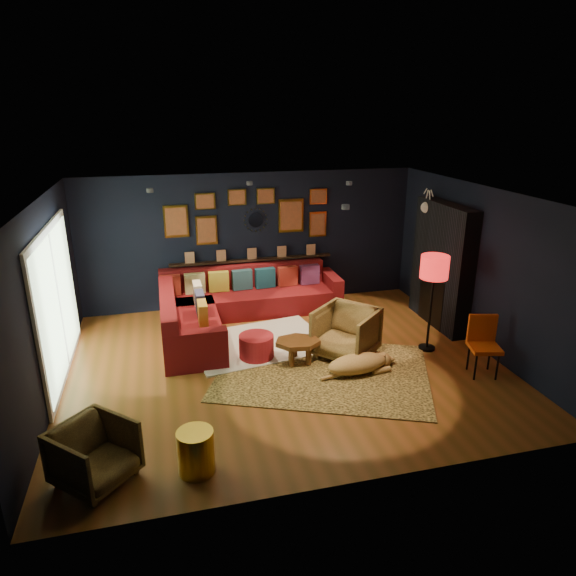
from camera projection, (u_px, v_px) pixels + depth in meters
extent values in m
plane|color=brown|center=(285.00, 364.00, 7.92)|extent=(6.50, 6.50, 0.00)
plane|color=black|center=(251.00, 240.00, 10.00)|extent=(6.50, 0.00, 6.50)
plane|color=black|center=(352.00, 375.00, 4.97)|extent=(6.50, 0.00, 6.50)
plane|color=black|center=(45.00, 305.00, 6.73)|extent=(0.00, 5.50, 5.50)
plane|color=black|center=(481.00, 269.00, 8.24)|extent=(0.00, 5.50, 5.50)
plane|color=silver|center=(284.00, 196.00, 7.05)|extent=(6.50, 6.50, 0.00)
cube|color=maroon|center=(247.00, 302.00, 9.86)|extent=(3.20, 0.95, 0.42)
cube|color=maroon|center=(243.00, 276.00, 10.04)|extent=(3.20, 0.24, 0.46)
cube|color=maroon|center=(331.00, 289.00, 10.21)|extent=(0.22, 0.95, 0.64)
cube|color=maroon|center=(192.00, 331.00, 8.59)|extent=(0.95, 2.20, 0.42)
cube|color=maroon|center=(168.00, 309.00, 8.37)|extent=(0.24, 2.20, 0.46)
cube|color=maroon|center=(196.00, 351.00, 7.64)|extent=(0.95, 0.22, 0.64)
cube|color=maroon|center=(170.00, 285.00, 9.53)|extent=(0.38, 0.14, 0.38)
cube|color=tan|center=(195.00, 283.00, 9.64)|extent=(0.38, 0.14, 0.38)
cube|color=gold|center=(219.00, 281.00, 9.74)|extent=(0.38, 0.14, 0.38)
cube|color=#264B59|center=(242.00, 280.00, 9.85)|extent=(0.38, 0.14, 0.38)
cube|color=navy|center=(265.00, 278.00, 9.95)|extent=(0.38, 0.14, 0.38)
cube|color=maroon|center=(288.00, 276.00, 10.06)|extent=(0.38, 0.14, 0.38)
cube|color=#5C2750|center=(310.00, 274.00, 10.16)|extent=(0.38, 0.14, 0.38)
cube|color=beige|center=(198.00, 293.00, 9.14)|extent=(0.14, 0.38, 0.38)
cube|color=#2F304E|center=(200.00, 303.00, 8.68)|extent=(0.14, 0.38, 0.38)
cube|color=#BD8828|center=(203.00, 314.00, 8.22)|extent=(0.14, 0.38, 0.38)
cube|color=black|center=(252.00, 260.00, 10.06)|extent=(3.20, 0.12, 0.04)
cube|color=gold|center=(176.00, 221.00, 9.50)|extent=(0.45, 0.03, 0.60)
cube|color=#984828|center=(176.00, 222.00, 9.48)|extent=(0.38, 0.01, 0.51)
cube|color=gold|center=(207.00, 230.00, 9.69)|extent=(0.40, 0.03, 0.55)
cube|color=#984828|center=(207.00, 231.00, 9.67)|extent=(0.34, 0.01, 0.47)
cube|color=gold|center=(205.00, 201.00, 9.51)|extent=(0.38, 0.03, 0.30)
cube|color=#984828|center=(205.00, 201.00, 9.49)|extent=(0.32, 0.01, 0.25)
cube|color=gold|center=(291.00, 216.00, 10.01)|extent=(0.50, 0.03, 0.65)
cube|color=#984828|center=(291.00, 216.00, 9.99)|extent=(0.42, 0.01, 0.55)
cube|color=gold|center=(318.00, 224.00, 10.20)|extent=(0.35, 0.03, 0.50)
cube|color=#984828|center=(318.00, 224.00, 10.18)|extent=(0.30, 0.01, 0.42)
cube|color=gold|center=(318.00, 196.00, 10.02)|extent=(0.35, 0.03, 0.30)
cube|color=#984828|center=(318.00, 197.00, 10.00)|extent=(0.30, 0.01, 0.25)
cube|color=gold|center=(237.00, 197.00, 9.63)|extent=(0.35, 0.03, 0.30)
cube|color=#984828|center=(237.00, 197.00, 9.61)|extent=(0.30, 0.01, 0.25)
cube|color=gold|center=(266.00, 196.00, 9.76)|extent=(0.35, 0.03, 0.30)
cube|color=#984828|center=(266.00, 196.00, 9.74)|extent=(0.30, 0.01, 0.25)
cylinder|color=silver|center=(256.00, 220.00, 9.86)|extent=(0.28, 0.03, 0.28)
cone|color=gold|center=(267.00, 219.00, 9.91)|extent=(0.03, 0.16, 0.03)
cone|color=gold|center=(266.00, 215.00, 9.88)|extent=(0.04, 0.16, 0.04)
cone|color=gold|center=(264.00, 212.00, 9.84)|extent=(0.04, 0.16, 0.04)
cone|color=gold|center=(260.00, 209.00, 9.81)|extent=(0.04, 0.16, 0.04)
cone|color=gold|center=(256.00, 209.00, 9.79)|extent=(0.03, 0.16, 0.03)
cone|color=gold|center=(251.00, 210.00, 9.77)|extent=(0.04, 0.16, 0.04)
cone|color=gold|center=(248.00, 212.00, 9.77)|extent=(0.04, 0.16, 0.04)
cone|color=gold|center=(245.00, 216.00, 9.79)|extent=(0.04, 0.16, 0.04)
cone|color=gold|center=(244.00, 221.00, 9.81)|extent=(0.03, 0.16, 0.03)
cone|color=gold|center=(245.00, 225.00, 9.84)|extent=(0.04, 0.16, 0.04)
cone|color=gold|center=(248.00, 228.00, 9.88)|extent=(0.04, 0.16, 0.04)
cone|color=gold|center=(252.00, 231.00, 9.91)|extent=(0.04, 0.16, 0.04)
cone|color=gold|center=(256.00, 231.00, 9.93)|extent=(0.03, 0.16, 0.03)
cone|color=gold|center=(260.00, 230.00, 9.95)|extent=(0.04, 0.16, 0.04)
cone|color=gold|center=(264.00, 227.00, 9.95)|extent=(0.04, 0.16, 0.04)
cone|color=gold|center=(266.00, 224.00, 9.94)|extent=(0.04, 0.16, 0.04)
cube|color=black|center=(442.00, 265.00, 9.09)|extent=(0.30, 1.60, 2.20)
cube|color=black|center=(435.00, 300.00, 9.29)|extent=(0.20, 0.80, 0.90)
cone|color=white|center=(437.00, 207.00, 9.25)|extent=(0.35, 0.28, 0.28)
sphere|color=white|center=(426.00, 207.00, 9.20)|extent=(0.20, 0.20, 0.20)
cylinder|color=white|center=(430.00, 198.00, 9.09)|extent=(0.02, 0.10, 0.28)
cylinder|color=white|center=(427.00, 197.00, 9.20)|extent=(0.02, 0.10, 0.28)
cube|color=white|center=(57.00, 303.00, 7.36)|extent=(0.04, 2.80, 2.20)
cube|color=#BFE5AF|center=(59.00, 303.00, 7.36)|extent=(0.01, 2.60, 2.00)
cube|color=white|center=(59.00, 303.00, 7.36)|extent=(0.02, 0.06, 2.00)
cylinder|color=black|center=(150.00, 190.00, 7.75)|extent=(0.10, 0.10, 0.06)
cylinder|color=black|center=(250.00, 183.00, 8.48)|extent=(0.10, 0.10, 0.06)
cylinder|color=black|center=(349.00, 183.00, 8.49)|extent=(0.10, 0.10, 0.06)
cylinder|color=black|center=(346.00, 207.00, 6.47)|extent=(0.10, 0.10, 0.06)
cube|color=silver|center=(259.00, 343.00, 8.60)|extent=(2.42, 1.93, 0.03)
cube|color=tan|center=(323.00, 372.00, 7.68)|extent=(3.70, 3.23, 0.02)
cylinder|color=brown|center=(291.00, 358.00, 7.75)|extent=(0.09, 0.09, 0.29)
cylinder|color=brown|center=(308.00, 356.00, 7.82)|extent=(0.09, 0.09, 0.29)
cylinder|color=brown|center=(295.00, 348.00, 8.07)|extent=(0.09, 0.09, 0.29)
cylinder|color=maroon|center=(256.00, 346.00, 8.05)|extent=(0.55, 0.55, 0.36)
imported|color=#AB853E|center=(94.00, 452.00, 5.33)|extent=(0.98, 0.98, 0.73)
imported|color=#AB853E|center=(346.00, 330.00, 8.04)|extent=(1.18, 1.18, 0.89)
cylinder|color=gold|center=(196.00, 452.00, 5.52)|extent=(0.40, 0.40, 0.50)
cylinder|color=black|center=(476.00, 366.00, 7.40)|extent=(0.03, 0.03, 0.44)
cylinder|color=black|center=(497.00, 366.00, 7.40)|extent=(0.03, 0.03, 0.44)
cylinder|color=black|center=(468.00, 356.00, 7.69)|extent=(0.03, 0.03, 0.44)
cylinder|color=black|center=(489.00, 356.00, 7.69)|extent=(0.03, 0.03, 0.44)
cube|color=#E65114|center=(484.00, 348.00, 7.47)|extent=(0.51, 0.51, 0.06)
cube|color=#E65114|center=(482.00, 328.00, 7.56)|extent=(0.42, 0.15, 0.42)
cylinder|color=black|center=(427.00, 348.00, 8.42)|extent=(0.27, 0.27, 0.04)
cylinder|color=black|center=(430.00, 310.00, 8.20)|extent=(0.04, 0.04, 1.29)
cylinder|color=red|center=(435.00, 267.00, 7.96)|extent=(0.44, 0.44, 0.36)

